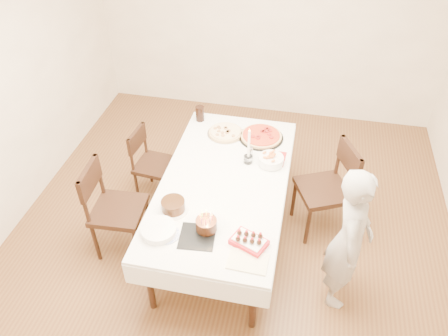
% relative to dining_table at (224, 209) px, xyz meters
% --- Properties ---
extents(floor, '(5.00, 5.00, 0.00)m').
position_rel_dining_table_xyz_m(floor, '(0.07, -0.03, -0.38)').
color(floor, brown).
rests_on(floor, ground).
extents(wall_back, '(4.50, 0.04, 2.70)m').
position_rel_dining_table_xyz_m(wall_back, '(0.07, 2.47, 0.98)').
color(wall_back, '#EEE0C8').
rests_on(wall_back, floor).
extents(dining_table, '(1.88, 2.42, 0.75)m').
position_rel_dining_table_xyz_m(dining_table, '(0.00, 0.00, 0.00)').
color(dining_table, white).
rests_on(dining_table, floor).
extents(chair_right_savory, '(0.68, 0.68, 1.00)m').
position_rel_dining_table_xyz_m(chair_right_savory, '(0.92, 0.34, 0.13)').
color(chair_right_savory, black).
rests_on(chair_right_savory, floor).
extents(chair_left_savory, '(0.47, 0.47, 0.84)m').
position_rel_dining_table_xyz_m(chair_left_savory, '(-0.85, 0.46, 0.05)').
color(chair_left_savory, black).
rests_on(chair_left_savory, floor).
extents(chair_left_dessert, '(0.54, 0.54, 1.00)m').
position_rel_dining_table_xyz_m(chair_left_dessert, '(-0.94, -0.33, 0.12)').
color(chair_left_dessert, black).
rests_on(chair_left_dessert, floor).
extents(person, '(0.38, 0.54, 1.42)m').
position_rel_dining_table_xyz_m(person, '(1.13, -0.45, 0.34)').
color(person, '#BCB6B2').
rests_on(person, floor).
extents(pizza_white, '(0.51, 0.51, 0.04)m').
position_rel_dining_table_xyz_m(pizza_white, '(-0.14, 0.72, 0.40)').
color(pizza_white, beige).
rests_on(pizza_white, dining_table).
extents(pizza_pepperoni, '(0.53, 0.53, 0.04)m').
position_rel_dining_table_xyz_m(pizza_pepperoni, '(0.24, 0.73, 0.40)').
color(pizza_pepperoni, red).
rests_on(pizza_pepperoni, dining_table).
extents(red_placemat, '(0.25, 0.25, 0.01)m').
position_rel_dining_table_xyz_m(red_placemat, '(0.40, 0.43, 0.38)').
color(red_placemat, '#B21E1E').
rests_on(red_placemat, dining_table).
extents(pasta_bowl, '(0.29, 0.29, 0.08)m').
position_rel_dining_table_xyz_m(pasta_bowl, '(0.39, 0.33, 0.42)').
color(pasta_bowl, white).
rests_on(pasta_bowl, dining_table).
extents(taper_candle, '(0.10, 0.10, 0.40)m').
position_rel_dining_table_xyz_m(taper_candle, '(0.17, 0.31, 0.57)').
color(taper_candle, white).
rests_on(taper_candle, dining_table).
extents(shaker_pair, '(0.10, 0.10, 0.11)m').
position_rel_dining_table_xyz_m(shaker_pair, '(0.18, 0.37, 0.43)').
color(shaker_pair, white).
rests_on(shaker_pair, dining_table).
extents(cola_glass, '(0.11, 0.11, 0.17)m').
position_rel_dining_table_xyz_m(cola_glass, '(-0.46, 0.92, 0.46)').
color(cola_glass, black).
rests_on(cola_glass, dining_table).
extents(layer_cake, '(0.34, 0.34, 0.10)m').
position_rel_dining_table_xyz_m(layer_cake, '(-0.35, -0.46, 0.43)').
color(layer_cake, '#311B0C').
rests_on(layer_cake, dining_table).
extents(cake_board, '(0.31, 0.31, 0.01)m').
position_rel_dining_table_xyz_m(cake_board, '(-0.07, -0.71, 0.38)').
color(cake_board, black).
rests_on(cake_board, dining_table).
extents(birthday_cake, '(0.18, 0.18, 0.16)m').
position_rel_dining_table_xyz_m(birthday_cake, '(-0.02, -0.61, 0.47)').
color(birthday_cake, '#3A200F').
rests_on(birthday_cake, dining_table).
extents(strawberry_box, '(0.33, 0.28, 0.07)m').
position_rel_dining_table_xyz_m(strawberry_box, '(0.35, -0.69, 0.41)').
color(strawberry_box, red).
rests_on(strawberry_box, dining_table).
extents(box_lid, '(0.31, 0.21, 0.03)m').
position_rel_dining_table_xyz_m(box_lid, '(0.37, -0.87, 0.38)').
color(box_lid, beige).
rests_on(box_lid, dining_table).
extents(plate_stack, '(0.38, 0.38, 0.06)m').
position_rel_dining_table_xyz_m(plate_stack, '(-0.39, -0.73, 0.40)').
color(plate_stack, white).
rests_on(plate_stack, dining_table).
extents(china_plate, '(0.28, 0.28, 0.01)m').
position_rel_dining_table_xyz_m(china_plate, '(-0.32, -0.74, 0.38)').
color(china_plate, white).
rests_on(china_plate, dining_table).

